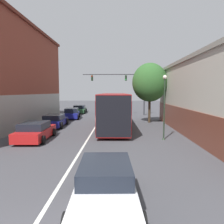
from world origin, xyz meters
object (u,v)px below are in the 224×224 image
object	(u,v)px
hatchback_foreground	(105,187)
parked_car_left_far	(35,131)
parked_car_left_near	(55,121)
traffic_signal_gantry	(125,84)
bus	(114,109)
parked_car_left_mid	(72,114)
street_lamp	(164,104)
street_tree_near	(150,82)
parked_car_left_distant	(80,109)

from	to	relation	value
hatchback_foreground	parked_car_left_far	world-z (taller)	hatchback_foreground
parked_car_left_near	traffic_signal_gantry	distance (m)	13.88
parked_car_left_far	bus	bearing A→B (deg)	-46.84
parked_car_left_mid	traffic_signal_gantry	world-z (taller)	traffic_signal_gantry
hatchback_foreground	street_lamp	xyz separation A→B (m)	(3.74, 9.45, 1.94)
bus	street_lamp	bearing A→B (deg)	-145.41
bus	traffic_signal_gantry	size ratio (longest dim) A/B	1.30
hatchback_foreground	street_lamp	bearing A→B (deg)	-23.79
street_lamp	traffic_signal_gantry	bearing A→B (deg)	97.41
street_tree_near	parked_car_left_far	bearing A→B (deg)	-136.43
bus	parked_car_left_far	xyz separation A→B (m)	(-5.58, -5.51, -1.22)
parked_car_left_distant	parked_car_left_mid	bearing A→B (deg)	178.48
bus	parked_car_left_near	bearing A→B (deg)	84.48
hatchback_foreground	parked_car_left_mid	distance (m)	22.47
parked_car_left_near	street_lamp	distance (m)	11.38
bus	street_lamp	distance (m)	6.47
parked_car_left_mid	hatchback_foreground	bearing A→B (deg)	-171.89
hatchback_foreground	parked_car_left_mid	bearing A→B (deg)	12.07
parked_car_left_mid	bus	bearing A→B (deg)	-148.06
parked_car_left_near	parked_car_left_distant	world-z (taller)	parked_car_left_distant
hatchback_foreground	street_tree_near	world-z (taller)	street_tree_near
parked_car_left_mid	parked_car_left_distant	world-z (taller)	parked_car_left_mid
street_tree_near	street_lamp	bearing A→B (deg)	-91.58
bus	parked_car_left_far	size ratio (longest dim) A/B	2.66
parked_car_left_mid	street_lamp	bearing A→B (deg)	-149.20
bus	traffic_signal_gantry	world-z (taller)	traffic_signal_gantry
street_lamp	street_tree_near	distance (m)	9.03
bus	traffic_signal_gantry	distance (m)	11.92
parked_car_left_far	traffic_signal_gantry	distance (m)	18.86
parked_car_left_distant	traffic_signal_gantry	world-z (taller)	traffic_signal_gantry
street_tree_near	parked_car_left_near	bearing A→B (deg)	-162.63
parked_car_left_mid	parked_car_left_distant	size ratio (longest dim) A/B	0.90
parked_car_left_mid	traffic_signal_gantry	xyz separation A→B (m)	(7.10, 4.41, 3.99)
street_lamp	street_tree_near	xyz separation A→B (m)	(0.24, 8.82, 1.91)
traffic_signal_gantry	street_tree_near	world-z (taller)	street_tree_near
bus	parked_car_left_mid	world-z (taller)	bus
hatchback_foreground	parked_car_left_distant	world-z (taller)	hatchback_foreground
bus	parked_car_left_distant	size ratio (longest dim) A/B	2.50
street_tree_near	traffic_signal_gantry	bearing A→B (deg)	107.00
hatchback_foreground	traffic_signal_gantry	world-z (taller)	traffic_signal_gantry
parked_car_left_near	traffic_signal_gantry	size ratio (longest dim) A/B	0.50
hatchback_foreground	parked_car_left_near	world-z (taller)	hatchback_foreground
hatchback_foreground	parked_car_left_far	distance (m)	10.74
hatchback_foreground	parked_car_left_distant	xyz separation A→B (m)	(-5.81, 29.30, -0.05)
parked_car_left_far	street_tree_near	xyz separation A→B (m)	(9.55, 9.08, 3.87)
bus	street_lamp	world-z (taller)	street_lamp
parked_car_left_distant	street_lamp	size ratio (longest dim) A/B	1.02
parked_car_left_mid	street_tree_near	bearing A→B (deg)	-116.38
parked_car_left_far	street_tree_near	size ratio (longest dim) A/B	0.67
hatchback_foreground	bus	bearing A→B (deg)	-2.26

